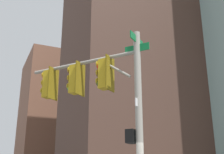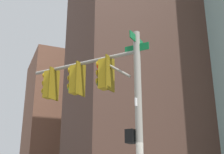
% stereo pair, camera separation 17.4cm
% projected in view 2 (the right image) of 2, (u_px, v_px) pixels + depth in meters
% --- Properties ---
extents(signal_pole_assembly, '(3.01, 3.68, 6.00)m').
position_uv_depth(signal_pole_assembly, '(97.00, 92.00, 9.87)').
color(signal_pole_assembly, '#9E998C').
rests_on(signal_pole_assembly, ground_plane).
extents(building_brick_nearside, '(24.42, 15.26, 43.09)m').
position_uv_depth(building_brick_nearside, '(150.00, 50.00, 49.02)').
color(building_brick_nearside, '#4C3328').
rests_on(building_brick_nearside, ground_plane).
extents(building_brick_farside, '(16.67, 17.77, 30.50)m').
position_uv_depth(building_brick_farside, '(62.00, 121.00, 73.87)').
color(building_brick_farside, brown).
rests_on(building_brick_farside, ground_plane).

